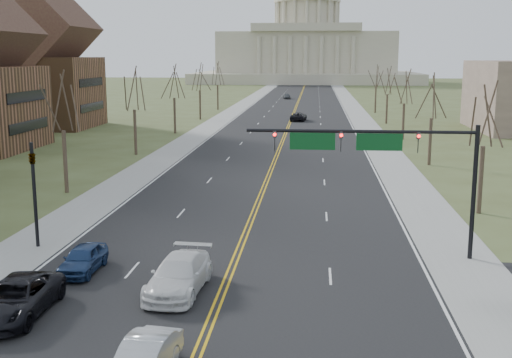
% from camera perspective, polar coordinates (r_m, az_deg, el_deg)
% --- Properties ---
extents(road, '(20.00, 380.00, 0.01)m').
position_cam_1_polar(road, '(130.85, 3.49, 6.18)').
color(road, black).
rests_on(road, ground).
extents(cross_road, '(120.00, 14.00, 0.01)m').
position_cam_1_polar(cross_road, '(28.73, -3.42, -10.97)').
color(cross_road, black).
rests_on(cross_road, ground).
extents(sidewalk_left, '(4.00, 380.00, 0.03)m').
position_cam_1_polar(sidewalk_left, '(131.77, -1.76, 6.23)').
color(sidewalk_left, gray).
rests_on(sidewalk_left, ground).
extents(sidewalk_right, '(4.00, 380.00, 0.03)m').
position_cam_1_polar(sidewalk_right, '(131.02, 8.77, 6.09)').
color(sidewalk_right, gray).
rests_on(sidewalk_right, ground).
extents(center_line, '(0.42, 380.00, 0.01)m').
position_cam_1_polar(center_line, '(130.85, 3.49, 6.19)').
color(center_line, gold).
rests_on(center_line, road).
extents(edge_line_left, '(0.15, 380.00, 0.01)m').
position_cam_1_polar(edge_line_left, '(131.52, -0.80, 6.23)').
color(edge_line_left, silver).
rests_on(edge_line_left, road).
extents(edge_line_right, '(0.15, 380.00, 0.01)m').
position_cam_1_polar(edge_line_right, '(130.90, 7.81, 6.11)').
color(edge_line_right, silver).
rests_on(edge_line_right, road).
extents(capitol, '(90.00, 60.00, 50.00)m').
position_cam_1_polar(capitol, '(270.31, 4.51, 11.60)').
color(capitol, '#B1A993').
rests_on(capitol, ground).
extents(signal_mast, '(12.12, 0.44, 7.20)m').
position_cam_1_polar(signal_mast, '(34.36, 10.79, 2.44)').
color(signal_mast, black).
rests_on(signal_mast, ground).
extents(signal_left, '(0.32, 0.36, 6.00)m').
position_cam_1_polar(signal_left, '(37.93, -19.15, -0.33)').
color(signal_left, black).
rests_on(signal_left, ground).
extents(tree_r_0, '(3.74, 3.74, 8.50)m').
position_cam_1_polar(tree_r_0, '(45.97, 19.67, 5.08)').
color(tree_r_0, '#3B2D22').
rests_on(tree_r_0, ground).
extents(tree_l_0, '(3.96, 3.96, 9.00)m').
position_cam_1_polar(tree_l_0, '(52.31, -16.86, 6.31)').
color(tree_l_0, '#3B2D22').
rests_on(tree_l_0, ground).
extents(tree_r_1, '(3.74, 3.74, 8.50)m').
position_cam_1_polar(tree_r_1, '(65.47, 15.40, 6.87)').
color(tree_r_1, '#3B2D22').
rests_on(tree_r_1, ground).
extents(tree_l_1, '(3.96, 3.96, 9.00)m').
position_cam_1_polar(tree_l_1, '(71.21, -10.81, 7.67)').
color(tree_l_1, '#3B2D22').
rests_on(tree_l_1, ground).
extents(tree_r_2, '(3.74, 3.74, 8.50)m').
position_cam_1_polar(tree_r_2, '(85.21, 13.08, 7.82)').
color(tree_r_2, '#3B2D22').
rests_on(tree_r_2, ground).
extents(tree_l_2, '(3.96, 3.96, 9.00)m').
position_cam_1_polar(tree_l_2, '(90.58, -7.30, 8.43)').
color(tree_l_2, '#3B2D22').
rests_on(tree_l_2, ground).
extents(tree_r_3, '(3.74, 3.74, 8.50)m').
position_cam_1_polar(tree_r_3, '(105.04, 11.63, 8.41)').
color(tree_r_3, '#3B2D22').
rests_on(tree_r_3, ground).
extents(tree_l_3, '(3.96, 3.96, 9.00)m').
position_cam_1_polar(tree_l_3, '(110.17, -5.03, 8.89)').
color(tree_l_3, '#3B2D22').
rests_on(tree_l_3, ground).
extents(tree_r_4, '(3.74, 3.74, 8.50)m').
position_cam_1_polar(tree_r_4, '(124.93, 10.64, 8.80)').
color(tree_r_4, '#3B2D22').
rests_on(tree_r_4, ground).
extents(tree_l_4, '(3.96, 3.96, 9.00)m').
position_cam_1_polar(tree_l_4, '(129.89, -3.44, 9.21)').
color(tree_l_4, '#3B2D22').
rests_on(tree_l_4, ground).
extents(bldg_left_far, '(17.10, 14.28, 23.25)m').
position_cam_1_polar(bldg_left_far, '(103.33, -19.04, 9.67)').
color(bldg_left_far, brown).
rests_on(bldg_left_far, ground).
extents(car_sb_outer_lead, '(2.65, 5.58, 1.54)m').
position_cam_1_polar(car_sb_outer_lead, '(28.89, -20.60, -9.90)').
color(car_sb_outer_lead, black).
rests_on(car_sb_outer_lead, road).
extents(car_sb_inner_second, '(2.60, 5.69, 1.61)m').
position_cam_1_polar(car_sb_inner_second, '(29.94, -6.87, -8.46)').
color(car_sb_inner_second, white).
rests_on(car_sb_inner_second, road).
extents(car_sb_outer_second, '(1.64, 4.03, 1.37)m').
position_cam_1_polar(car_sb_outer_second, '(33.51, -15.13, -6.86)').
color(car_sb_outer_second, navy).
rests_on(car_sb_outer_second, road).
extents(car_far_nb, '(2.86, 5.31, 1.41)m').
position_cam_1_polar(car_far_nb, '(108.03, 3.80, 5.57)').
color(car_far_nb, black).
rests_on(car_far_nb, road).
extents(car_far_sb, '(2.08, 4.17, 1.37)m').
position_cam_1_polar(car_far_sb, '(163.65, 2.77, 7.37)').
color(car_far_sb, '#4C5053').
rests_on(car_far_sb, road).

